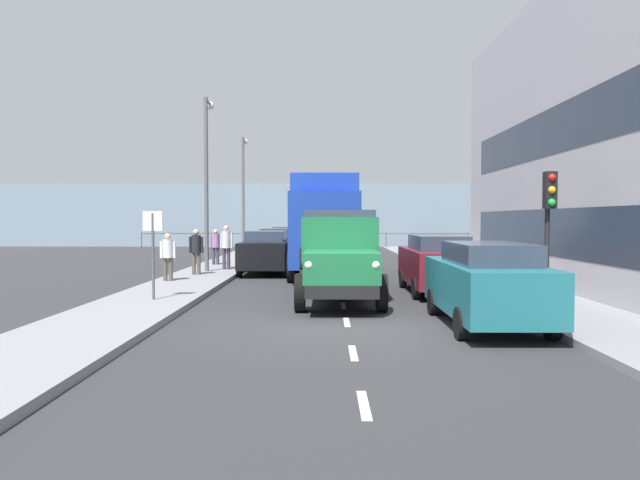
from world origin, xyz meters
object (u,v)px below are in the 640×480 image
Objects in this scene: car_black_oppositeside_0 at (266,252)px; pedestrian_in_dark_coat at (216,244)px; traffic_light_near at (549,208)px; car_grey_oppositeside_2 at (285,241)px; street_sign at (153,239)px; pedestrian_couple_b at (226,243)px; lamp_post_promenade at (207,169)px; pedestrian_strolling at (168,253)px; lorry_cargo_blue at (325,222)px; car_maroon_kerbside_1 at (437,263)px; car_navy_oppositeside_1 at (277,245)px; truck_vintage_green at (339,258)px; lamp_post_far at (243,185)px; car_teal_kerbside_near at (486,283)px; pedestrian_couple_a at (196,248)px.

car_black_oppositeside_0 is 2.48× the size of pedestrian_in_dark_coat.
car_grey_oppositeside_2 is at bearing -68.94° from traffic_light_near.
pedestrian_couple_b is at bearing -92.27° from street_sign.
lamp_post_promenade reaches higher than car_black_oppositeside_0.
pedestrian_strolling is 4.86m from lamp_post_promenade.
lorry_cargo_blue reaches higher than car_grey_oppositeside_2.
car_navy_oppositeside_1 is (5.68, -11.50, 0.00)m from car_maroon_kerbside_1.
traffic_light_near is (-2.15, 2.94, 1.58)m from car_maroon_kerbside_1.
traffic_light_near reaches higher than street_sign.
car_maroon_kerbside_1 is at bearing 120.30° from lorry_cargo_blue.
truck_vintage_green is 1.29× the size of car_maroon_kerbside_1.
pedestrian_in_dark_coat is at bearing -49.18° from car_black_oppositeside_0.
lamp_post_far is (-0.55, -13.93, 3.05)m from pedestrian_strolling.
traffic_light_near is at bearing -132.89° from car_teal_kerbside_near.
lamp_post_promenade is at bearing -88.08° from street_sign.
truck_vintage_green is at bearing 101.39° from car_navy_oppositeside_1.
car_teal_kerbside_near is 0.66× the size of lamp_post_far.
street_sign is at bearing 87.73° from pedestrian_couple_b.
lamp_post_promenade reaches higher than pedestrian_in_dark_coat.
truck_vintage_green is at bearing 92.86° from lorry_cargo_blue.
car_grey_oppositeside_2 is 4.22m from lamp_post_far.
lorry_cargo_blue reaches higher than pedestrian_couple_b.
truck_vintage_green is 19.74m from car_grey_oppositeside_2.
pedestrian_in_dark_coat is at bearing -69.99° from pedestrian_couple_b.
lorry_cargo_blue reaches higher than street_sign.
pedestrian_strolling is (5.58, -4.13, -0.11)m from truck_vintage_green.
pedestrian_couple_b reaches higher than car_teal_kerbside_near.
lorry_cargo_blue is at bearing -162.12° from pedestrian_couple_a.
pedestrian_strolling is 0.49× the size of traffic_light_near.
pedestrian_strolling is 4.55m from pedestrian_couple_b.
pedestrian_couple_a is at bearing -27.29° from car_maroon_kerbside_1.
pedestrian_in_dark_coat reaches higher than car_teal_kerbside_near.
pedestrian_couple_b is at bearing 72.17° from car_navy_oppositeside_1.
car_grey_oppositeside_2 is 8.91m from pedestrian_in_dark_coat.
car_grey_oppositeside_2 is 1.42× the size of traffic_light_near.
lamp_post_promenade is 10.22m from lamp_post_far.
lamp_post_promenade reaches higher than car_navy_oppositeside_1.
street_sign reaches higher than pedestrian_couple_b.
car_maroon_kerbside_1 is 3.97m from traffic_light_near.
lamp_post_far reaches higher than pedestrian_in_dark_coat.
lorry_cargo_blue is 1.85× the size of car_teal_kerbside_near.
car_black_oppositeside_0 is 2.50× the size of pedestrian_strolling.
lamp_post_promenade reaches higher than pedestrian_couple_a.
lorry_cargo_blue reaches higher than pedestrian_strolling.
car_grey_oppositeside_2 is 2.88× the size of pedestrian_strolling.
traffic_light_near is at bearing 111.06° from car_grey_oppositeside_2.
pedestrian_couple_a is 0.52× the size of traffic_light_near.
pedestrian_strolling reaches higher than car_grey_oppositeside_2.
car_grey_oppositeside_2 is 13.46m from pedestrian_couple_a.
truck_vintage_green reaches higher than pedestrian_strolling.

